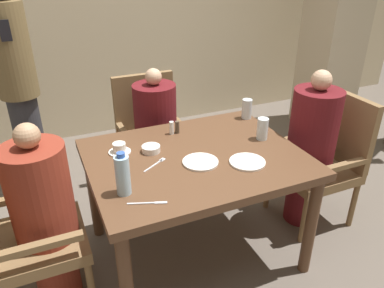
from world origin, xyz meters
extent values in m
plane|color=#60564C|center=(0.00, 0.00, 0.00)|extent=(16.00, 16.00, 0.00)
cube|color=#BCAD8E|center=(2.21, 1.35, 1.35)|extent=(0.50, 0.50, 2.70)
cube|color=brown|center=(0.00, 0.00, 0.70)|extent=(1.24, 0.98, 0.05)
cylinder|color=brown|center=(-0.56, -0.43, 0.34)|extent=(0.07, 0.07, 0.68)
cylinder|color=brown|center=(0.56, -0.43, 0.34)|extent=(0.07, 0.07, 0.68)
cylinder|color=brown|center=(-0.56, 0.43, 0.34)|extent=(0.07, 0.07, 0.68)
cylinder|color=brown|center=(0.56, 0.43, 0.34)|extent=(0.07, 0.07, 0.68)
cube|color=brown|center=(-0.92, 0.00, 0.40)|extent=(0.49, 0.49, 0.07)
cube|color=brown|center=(-0.92, 0.23, 0.55)|extent=(0.44, 0.04, 0.04)
cube|color=brown|center=(-0.92, -0.23, 0.55)|extent=(0.44, 0.04, 0.04)
cylinder|color=brown|center=(-0.71, 0.22, 0.18)|extent=(0.04, 0.04, 0.36)
cylinder|color=brown|center=(-0.71, -0.22, 0.18)|extent=(0.04, 0.04, 0.36)
cylinder|color=brown|center=(-1.14, 0.22, 0.18)|extent=(0.04, 0.04, 0.36)
cylinder|color=maroon|center=(-0.86, 0.00, 0.22)|extent=(0.24, 0.24, 0.43)
cylinder|color=maroon|center=(-0.86, 0.00, 0.70)|extent=(0.32, 0.32, 0.53)
sphere|color=tan|center=(-0.86, 0.00, 1.02)|extent=(0.12, 0.12, 0.12)
cube|color=brown|center=(0.00, 0.80, 0.40)|extent=(0.49, 0.49, 0.07)
cube|color=brown|center=(0.00, 1.02, 0.69)|extent=(0.49, 0.05, 0.50)
cube|color=brown|center=(0.23, 0.80, 0.55)|extent=(0.04, 0.44, 0.04)
cube|color=brown|center=(-0.23, 0.80, 0.55)|extent=(0.04, 0.44, 0.04)
cylinder|color=brown|center=(0.22, 0.58, 0.18)|extent=(0.04, 0.04, 0.36)
cylinder|color=brown|center=(-0.22, 0.58, 0.18)|extent=(0.04, 0.04, 0.36)
cylinder|color=brown|center=(0.22, 1.01, 0.18)|extent=(0.04, 0.04, 0.36)
cylinder|color=brown|center=(-0.22, 1.01, 0.18)|extent=(0.04, 0.04, 0.36)
cylinder|color=#5B1419|center=(0.00, 0.74, 0.22)|extent=(0.24, 0.24, 0.43)
cylinder|color=#5B1419|center=(0.00, 0.74, 0.68)|extent=(0.32, 0.32, 0.50)
sphere|color=tan|center=(0.00, 0.74, 1.00)|extent=(0.12, 0.12, 0.12)
cube|color=brown|center=(0.92, 0.00, 0.40)|extent=(0.49, 0.49, 0.07)
cube|color=brown|center=(1.15, 0.00, 0.69)|extent=(0.05, 0.49, 0.50)
cube|color=brown|center=(0.92, -0.23, 0.55)|extent=(0.44, 0.04, 0.04)
cube|color=brown|center=(0.92, 0.23, 0.55)|extent=(0.44, 0.04, 0.04)
cylinder|color=brown|center=(0.71, -0.22, 0.18)|extent=(0.04, 0.04, 0.36)
cylinder|color=brown|center=(0.71, 0.22, 0.18)|extent=(0.04, 0.04, 0.36)
cylinder|color=brown|center=(1.14, -0.22, 0.18)|extent=(0.04, 0.04, 0.36)
cylinder|color=brown|center=(1.14, 0.22, 0.18)|extent=(0.04, 0.04, 0.36)
cylinder|color=#5B1419|center=(0.86, 0.00, 0.22)|extent=(0.24, 0.24, 0.43)
cylinder|color=#5B1419|center=(0.86, 0.00, 0.72)|extent=(0.32, 0.32, 0.57)
sphere|color=tan|center=(0.86, 0.00, 1.07)|extent=(0.13, 0.13, 0.13)
cylinder|color=#2D2D33|center=(-0.90, 1.27, 0.40)|extent=(0.22, 0.22, 0.81)
cylinder|color=brown|center=(-0.90, 1.27, 1.15)|extent=(0.29, 0.29, 0.69)
cube|color=black|center=(-0.90, 1.09, 1.32)|extent=(0.07, 0.01, 0.14)
cylinder|color=white|center=(0.23, -0.20, 0.73)|extent=(0.20, 0.20, 0.01)
cylinder|color=white|center=(-0.01, -0.09, 0.73)|extent=(0.20, 0.20, 0.01)
cylinder|color=white|center=(-0.40, 0.21, 0.73)|extent=(0.13, 0.13, 0.01)
cylinder|color=white|center=(-0.40, 0.21, 0.76)|extent=(0.08, 0.08, 0.05)
cylinder|color=white|center=(-0.22, 0.14, 0.75)|extent=(0.11, 0.11, 0.04)
cylinder|color=#A3C6DB|center=(-0.48, -0.21, 0.83)|extent=(0.07, 0.07, 0.20)
cylinder|color=#3359B2|center=(-0.48, -0.21, 0.94)|extent=(0.04, 0.04, 0.02)
cylinder|color=silver|center=(0.56, 0.36, 0.80)|extent=(0.07, 0.07, 0.14)
cylinder|color=silver|center=(0.47, 0.03, 0.80)|extent=(0.07, 0.07, 0.14)
cylinder|color=white|center=(-0.02, 0.32, 0.77)|extent=(0.03, 0.03, 0.09)
cylinder|color=#4C3D2D|center=(0.01, 0.32, 0.77)|extent=(0.03, 0.03, 0.08)
cube|color=silver|center=(-0.26, -0.02, 0.73)|extent=(0.14, 0.09, 0.00)
cube|color=silver|center=(-0.20, 0.02, 0.73)|extent=(0.04, 0.04, 0.00)
cube|color=silver|center=(-0.42, -0.34, 0.73)|extent=(0.15, 0.06, 0.00)
cube|color=silver|center=(-0.34, -0.36, 0.73)|extent=(0.06, 0.04, 0.00)
camera|label=1|loc=(-0.79, -1.75, 1.79)|focal=35.00mm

